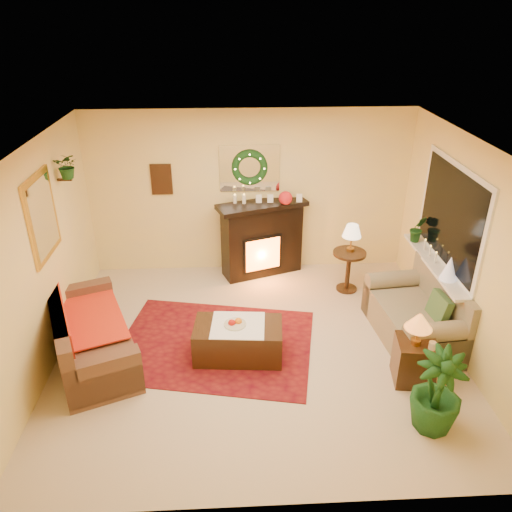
{
  "coord_description": "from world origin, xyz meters",
  "views": [
    {
      "loc": [
        -0.29,
        -5.16,
        3.95
      ],
      "look_at": [
        0.0,
        0.35,
        1.15
      ],
      "focal_mm": 35.0,
      "sensor_mm": 36.0,
      "label": 1
    }
  ],
  "objects_px": {
    "sofa": "(90,327)",
    "side_table_round": "(348,271)",
    "loveseat": "(416,310)",
    "fireplace": "(262,242)",
    "end_table_square": "(414,361)",
    "coffee_table": "(238,342)"
  },
  "relations": [
    {
      "from": "sofa",
      "to": "side_table_round",
      "type": "bearing_deg",
      "value": 0.58
    },
    {
      "from": "loveseat",
      "to": "side_table_round",
      "type": "bearing_deg",
      "value": 109.64
    },
    {
      "from": "loveseat",
      "to": "side_table_round",
      "type": "relative_size",
      "value": 2.35
    },
    {
      "from": "fireplace",
      "to": "loveseat",
      "type": "height_order",
      "value": "fireplace"
    },
    {
      "from": "fireplace",
      "to": "loveseat",
      "type": "xyz_separation_m",
      "value": [
        1.88,
        -1.9,
        -0.13
      ]
    },
    {
      "from": "end_table_square",
      "to": "loveseat",
      "type": "bearing_deg",
      "value": 70.88
    },
    {
      "from": "coffee_table",
      "to": "sofa",
      "type": "bearing_deg",
      "value": -178.04
    },
    {
      "from": "sofa",
      "to": "coffee_table",
      "type": "distance_m",
      "value": 1.81
    },
    {
      "from": "sofa",
      "to": "end_table_square",
      "type": "relative_size",
      "value": 3.5
    },
    {
      "from": "loveseat",
      "to": "end_table_square",
      "type": "bearing_deg",
      "value": -115.0
    },
    {
      "from": "sofa",
      "to": "coffee_table",
      "type": "relative_size",
      "value": 1.75
    },
    {
      "from": "coffee_table",
      "to": "fireplace",
      "type": "bearing_deg",
      "value": 83.61
    },
    {
      "from": "fireplace",
      "to": "side_table_round",
      "type": "relative_size",
      "value": 1.94
    },
    {
      "from": "loveseat",
      "to": "side_table_round",
      "type": "height_order",
      "value": "loveseat"
    },
    {
      "from": "fireplace",
      "to": "side_table_round",
      "type": "height_order",
      "value": "fireplace"
    },
    {
      "from": "coffee_table",
      "to": "end_table_square",
      "type": "bearing_deg",
      "value": -10.38
    },
    {
      "from": "loveseat",
      "to": "end_table_square",
      "type": "distance_m",
      "value": 0.88
    },
    {
      "from": "sofa",
      "to": "fireplace",
      "type": "height_order",
      "value": "fireplace"
    },
    {
      "from": "side_table_round",
      "to": "loveseat",
      "type": "bearing_deg",
      "value": -64.47
    },
    {
      "from": "loveseat",
      "to": "coffee_table",
      "type": "bearing_deg",
      "value": -179.1
    },
    {
      "from": "end_table_square",
      "to": "coffee_table",
      "type": "bearing_deg",
      "value": 164.9
    },
    {
      "from": "side_table_round",
      "to": "fireplace",
      "type": "bearing_deg",
      "value": 153.51
    }
  ]
}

